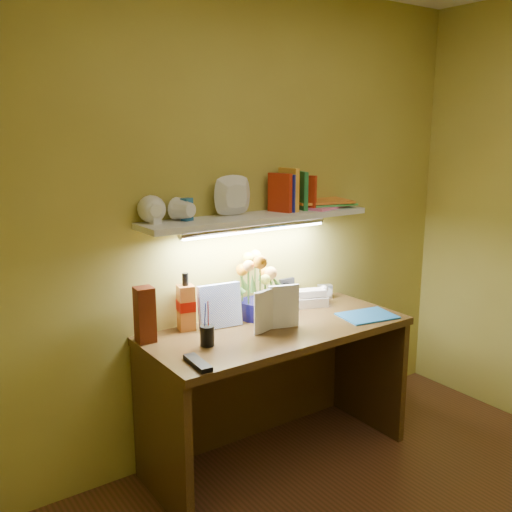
{
  "coord_description": "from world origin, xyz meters",
  "views": [
    {
      "loc": [
        -1.69,
        -1.03,
        1.75
      ],
      "look_at": [
        -0.03,
        1.35,
        1.1
      ],
      "focal_mm": 40.0,
      "sensor_mm": 36.0,
      "label": 1
    }
  ],
  "objects": [
    {
      "name": "whisky_box",
      "position": [
        -0.65,
        1.4,
        0.88
      ],
      "size": [
        0.09,
        0.09,
        0.27
      ],
      "primitive_type": "cube",
      "rotation": [
        0.0,
        0.0,
        -0.09
      ],
      "color": "#541D0B",
      "rests_on": "desk"
    },
    {
      "name": "art_card",
      "position": [
        -0.24,
        1.38,
        0.86
      ],
      "size": [
        0.23,
        0.07,
        0.23
      ],
      "primitive_type": null,
      "rotation": [
        0.0,
        0.0,
        -0.13
      ],
      "color": "white",
      "rests_on": "desk"
    },
    {
      "name": "desk",
      "position": [
        0.0,
        1.2,
        0.38
      ],
      "size": [
        1.4,
        0.6,
        0.75
      ],
      "primitive_type": "cube",
      "color": "#36220E",
      "rests_on": "ground"
    },
    {
      "name": "whisky_bottle",
      "position": [
        -0.41,
        1.44,
        0.9
      ],
      "size": [
        0.09,
        0.09,
        0.3
      ],
      "primitive_type": null,
      "rotation": [
        0.0,
        0.0,
        -0.21
      ],
      "color": "#C36724",
      "rests_on": "desk"
    },
    {
      "name": "tv_remote",
      "position": [
        -0.58,
        1.01,
        0.76
      ],
      "size": [
        0.07,
        0.2,
        0.02
      ],
      "primitive_type": "cube",
      "rotation": [
        0.0,
        0.0,
        -0.07
      ],
      "color": "black",
      "rests_on": "desk"
    },
    {
      "name": "flower_bouquet",
      "position": [
        -0.0,
        1.38,
        0.92
      ],
      "size": [
        0.22,
        0.22,
        0.34
      ],
      "primitive_type": null,
      "rotation": [
        0.0,
        0.0,
        0.04
      ],
      "color": "#0C0A3B",
      "rests_on": "desk"
    },
    {
      "name": "desk_book_b",
      "position": [
        -0.06,
        1.2,
        0.86
      ],
      "size": [
        0.16,
        0.07,
        0.23
      ],
      "primitive_type": "imported",
      "rotation": [
        0.0,
        0.0,
        -0.34
      ],
      "color": "white",
      "rests_on": "desk"
    },
    {
      "name": "telephone",
      "position": [
        0.38,
        1.4,
        0.81
      ],
      "size": [
        0.22,
        0.19,
        0.11
      ],
      "primitive_type": null,
      "rotation": [
        0.0,
        0.0,
        -0.34
      ],
      "color": "white",
      "rests_on": "desk"
    },
    {
      "name": "pen_cup",
      "position": [
        -0.43,
        1.18,
        0.83
      ],
      "size": [
        0.09,
        0.09,
        0.16
      ],
      "primitive_type": "cylinder",
      "rotation": [
        0.0,
        0.0,
        0.41
      ],
      "color": "black",
      "rests_on": "desk"
    },
    {
      "name": "wall_shelf",
      "position": [
        0.01,
        1.39,
        1.34
      ],
      "size": [
        1.32,
        0.35,
        0.26
      ],
      "color": "white",
      "rests_on": "ground"
    },
    {
      "name": "blue_folder",
      "position": [
        0.5,
        1.06,
        0.75
      ],
      "size": [
        0.32,
        0.26,
        0.01
      ],
      "primitive_type": "cube",
      "rotation": [
        0.0,
        0.0,
        -0.18
      ],
      "color": "#2065A8",
      "rests_on": "desk"
    },
    {
      "name": "desk_clock",
      "position": [
        0.54,
        1.45,
        0.79
      ],
      "size": [
        0.09,
        0.07,
        0.08
      ],
      "primitive_type": "cube",
      "rotation": [
        0.0,
        0.0,
        -0.41
      ],
      "color": "silver",
      "rests_on": "desk"
    },
    {
      "name": "desk_book_a",
      "position": [
        -0.17,
        1.16,
        0.86
      ],
      "size": [
        0.16,
        0.05,
        0.22
      ],
      "primitive_type": "imported",
      "rotation": [
        0.0,
        0.0,
        0.19
      ],
      "color": "beige",
      "rests_on": "desk"
    }
  ]
}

